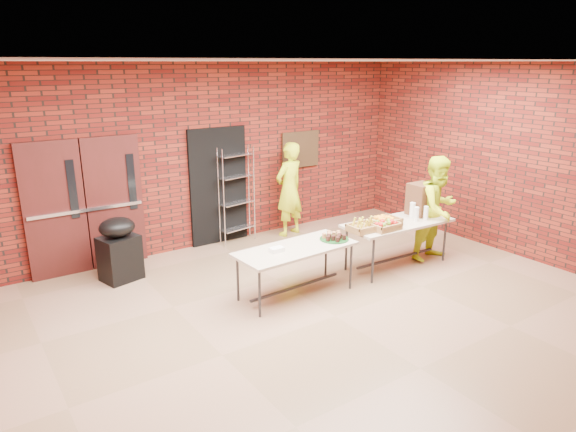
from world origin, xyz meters
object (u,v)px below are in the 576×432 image
Objects in this scene: wire_rack at (237,195)px; volunteer_woman at (289,189)px; covered_grill at (119,249)px; table_left at (296,251)px; volunteer_man at (438,208)px; table_right at (398,225)px; coffee_dispenser at (422,199)px.

volunteer_woman reaches higher than wire_rack.
covered_grill is at bearing -7.58° from volunteer_woman.
volunteer_man is at bearing -6.02° from table_left.
table_left is at bearing 172.90° from volunteer_man.
covered_grill is (-2.33, -0.55, -0.38)m from wire_rack.
covered_grill is at bearing -176.41° from wire_rack.
volunteer_woman is (-0.54, 2.29, 0.21)m from table_right.
coffee_dispenser is 0.30m from volunteer_man.
table_left is 1.98m from table_right.
table_right is at bearing -41.19° from covered_grill.
wire_rack is at bearing -25.60° from volunteer_woman.
volunteer_woman reaches higher than coffee_dispenser.
volunteer_woman is at bearing 117.54° from coffee_dispenser.
table_right is 3.51× the size of coffee_dispenser.
volunteer_woman is (1.44, 2.27, 0.23)m from table_left.
covered_grill reaches higher than table_left.
table_left is 1.80× the size of covered_grill.
table_left is at bearing -178.63° from coffee_dispenser.
wire_rack is 0.95× the size of table_right.
covered_grill is at bearing 155.46° from table_right.
volunteer_man is at bearing -58.40° from wire_rack.
table_right is 0.70m from coffee_dispenser.
coffee_dispenser is at bearing -58.10° from wire_rack.
volunteer_woman is at bearing -8.69° from covered_grill.
table_left is at bearing -60.12° from covered_grill.
wire_rack reaches higher than volunteer_man.
volunteer_man reaches higher than coffee_dispenser.
table_right is 4.34m from covered_grill.
volunteer_man is at bearing -7.28° from table_right.
coffee_dispenser reaches higher than table_left.
wire_rack reaches higher than coffee_dispenser.
volunteer_woman is 2.75m from volunteer_man.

